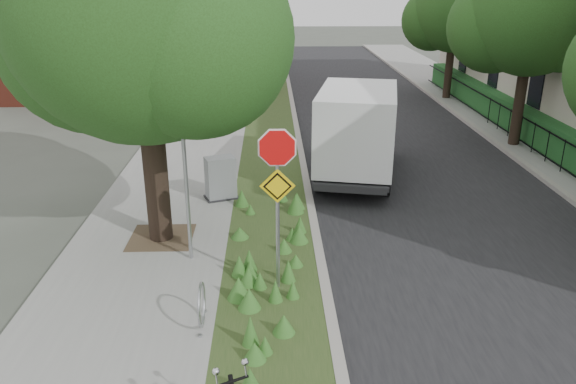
# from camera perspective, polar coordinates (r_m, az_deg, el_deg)

# --- Properties ---
(ground) EXTENTS (120.00, 120.00, 0.00)m
(ground) POSITION_cam_1_polar(r_m,az_deg,el_deg) (10.49, 6.87, -11.57)
(ground) COLOR #4C5147
(ground) RESTS_ON ground
(sidewalk_near) EXTENTS (3.50, 60.00, 0.12)m
(sidewalk_near) POSITION_cam_1_polar(r_m,az_deg,el_deg) (19.72, -9.76, 4.40)
(sidewalk_near) COLOR gray
(sidewalk_near) RESTS_ON ground
(verge) EXTENTS (2.00, 60.00, 0.12)m
(verge) POSITION_cam_1_polar(r_m,az_deg,el_deg) (19.53, -1.72, 4.53)
(verge) COLOR #2F451D
(verge) RESTS_ON ground
(kerb_near) EXTENTS (0.20, 60.00, 0.13)m
(kerb_near) POSITION_cam_1_polar(r_m,az_deg,el_deg) (19.55, 1.22, 4.58)
(kerb_near) COLOR #9E9991
(kerb_near) RESTS_ON ground
(road) EXTENTS (7.00, 60.00, 0.01)m
(road) POSITION_cam_1_polar(r_m,az_deg,el_deg) (20.06, 11.28, 4.42)
(road) COLOR black
(road) RESTS_ON ground
(kerb_far) EXTENTS (0.20, 60.00, 0.13)m
(kerb_far) POSITION_cam_1_polar(r_m,az_deg,el_deg) (21.11, 20.62, 4.46)
(kerb_far) COLOR #9E9991
(kerb_far) RESTS_ON ground
(footpath_far) EXTENTS (3.20, 60.00, 0.12)m
(footpath_far) POSITION_cam_1_polar(r_m,az_deg,el_deg) (21.81, 24.77, 4.35)
(footpath_far) COLOR gray
(footpath_far) RESTS_ON ground
(street_tree_main) EXTENTS (6.21, 5.54, 7.66)m
(street_tree_main) POSITION_cam_1_polar(r_m,az_deg,el_deg) (11.89, -14.93, 16.42)
(street_tree_main) COLOR black
(street_tree_main) RESTS_ON ground
(bare_post) EXTENTS (0.08, 0.08, 4.00)m
(bare_post) POSITION_cam_1_polar(r_m,az_deg,el_deg) (11.22, -10.41, 2.48)
(bare_post) COLOR #A5A8AD
(bare_post) RESTS_ON ground
(bike_hoop) EXTENTS (0.06, 0.78, 0.77)m
(bike_hoop) POSITION_cam_1_polar(r_m,az_deg,el_deg) (9.68, -8.78, -11.25)
(bike_hoop) COLOR #A5A8AD
(bike_hoop) RESTS_ON ground
(sign_assembly) EXTENTS (0.94, 0.08, 3.22)m
(sign_assembly) POSITION_cam_1_polar(r_m,az_deg,el_deg) (9.87, -1.09, 1.50)
(sign_assembly) COLOR #A5A8AD
(sign_assembly) RESTS_ON ground
(fence_far) EXTENTS (0.04, 24.00, 1.00)m
(fence_far) POSITION_cam_1_polar(r_m,az_deg,el_deg) (21.23, 22.59, 5.98)
(fence_far) COLOR black
(fence_far) RESTS_ON ground
(hedge_far) EXTENTS (1.00, 24.00, 1.10)m
(hedge_far) POSITION_cam_1_polar(r_m,az_deg,el_deg) (21.53, 24.29, 5.92)
(hedge_far) COLOR #1B4D21
(hedge_far) RESTS_ON footpath_far
(brick_building) EXTENTS (9.40, 10.40, 8.30)m
(brick_building) POSITION_cam_1_polar(r_m,az_deg,el_deg) (31.77, -17.22, 17.70)
(brick_building) COLOR maroon
(brick_building) RESTS_ON ground
(far_tree_b) EXTENTS (4.83, 4.31, 6.56)m
(far_tree_b) POSITION_cam_1_polar(r_m,az_deg,el_deg) (20.61, 23.33, 15.98)
(far_tree_b) COLOR black
(far_tree_b) RESTS_ON ground
(far_tree_c) EXTENTS (4.37, 3.89, 5.93)m
(far_tree_c) POSITION_cam_1_polar(r_m,az_deg,el_deg) (28.11, 16.41, 16.91)
(far_tree_c) COLOR black
(far_tree_c) RESTS_ON ground
(box_truck) EXTENTS (2.98, 5.40, 2.31)m
(box_truck) POSITION_cam_1_polar(r_m,az_deg,el_deg) (16.56, 7.09, 6.52)
(box_truck) COLOR #262628
(box_truck) RESTS_ON ground
(utility_cabinet) EXTENTS (0.99, 0.82, 1.13)m
(utility_cabinet) POSITION_cam_1_polar(r_m,az_deg,el_deg) (14.84, -6.86, 1.36)
(utility_cabinet) COLOR #262628
(utility_cabinet) RESTS_ON ground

